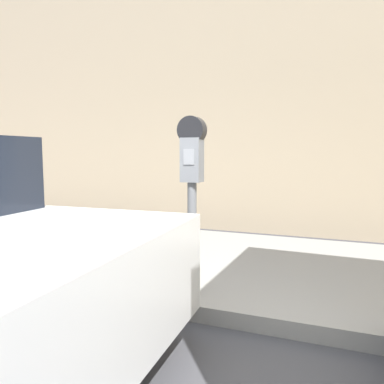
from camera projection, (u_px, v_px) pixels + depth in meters
name	position (u px, v px, depth m)	size (l,w,h in m)	color
ground_plane	(157.00, 380.00, 2.26)	(60.00, 60.00, 0.00)	#47474C
sidewalk	(244.00, 266.00, 4.29)	(24.00, 2.80, 0.14)	#9E9B96
building_facade	(279.00, 54.00, 6.10)	(24.00, 0.30, 5.95)	tan
parking_meter	(192.00, 176.00, 3.13)	(0.23, 0.14, 1.53)	slate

